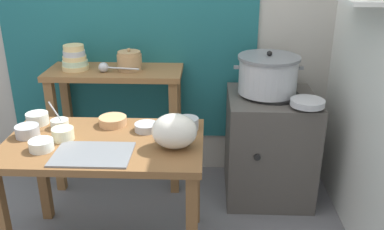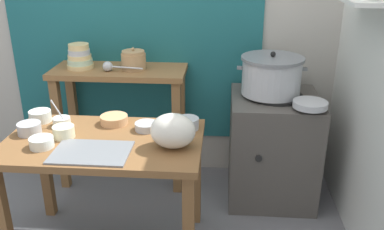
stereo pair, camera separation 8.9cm
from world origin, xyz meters
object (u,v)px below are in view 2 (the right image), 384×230
object	(u,v)px
prep_bowl_2	(187,123)
prep_bowl_5	(29,128)
clay_pot	(134,60)
stove_block	(272,147)
wide_pan	(310,104)
bowl_stack_enamel	(80,57)
plastic_bag	(173,131)
prep_bowl_3	(62,121)
back_shelf_table	(121,98)
prep_bowl_1	(42,142)
prep_bowl_0	(114,119)
prep_table	(105,157)
steamer_pot	(271,75)
ladle	(109,66)
serving_tray	(91,152)
prep_bowl_6	(64,131)
prep_bowl_4	(146,126)

from	to	relation	value
prep_bowl_2	prep_bowl_5	world-z (taller)	prep_bowl_2
clay_pot	prep_bowl_2	xyz separation A→B (m)	(0.44, -0.60, -0.21)
stove_block	wide_pan	xyz separation A→B (m)	(0.18, -0.22, 0.42)
bowl_stack_enamel	plastic_bag	size ratio (longest dim) A/B	0.78
prep_bowl_3	bowl_stack_enamel	bearing A→B (deg)	96.77
back_shelf_table	prep_bowl_1	xyz separation A→B (m)	(-0.21, -0.91, 0.07)
back_shelf_table	prep_bowl_0	xyz separation A→B (m)	(0.10, -0.57, 0.07)
prep_table	back_shelf_table	size ratio (longest dim) A/B	1.15
steamer_pot	ladle	size ratio (longest dim) A/B	1.60
prep_bowl_0	prep_bowl_3	world-z (taller)	prep_bowl_3
prep_table	prep_bowl_0	bearing A→B (deg)	88.47
stove_block	clay_pot	distance (m)	1.16
back_shelf_table	prep_bowl_3	distance (m)	0.66
ladle	prep_bowl_5	xyz separation A→B (m)	(-0.30, -0.68, -0.18)
ladle	serving_tray	size ratio (longest dim) A/B	0.73
prep_bowl_6	bowl_stack_enamel	bearing A→B (deg)	100.60
bowl_stack_enamel	prep_bowl_6	distance (m)	0.82
clay_pot	prep_bowl_5	world-z (taller)	clay_pot
wide_pan	prep_bowl_5	size ratio (longest dim) A/B	1.63
clay_pot	prep_bowl_2	distance (m)	0.77
back_shelf_table	prep_bowl_2	size ratio (longest dim) A/B	7.21
prep_table	stove_block	world-z (taller)	stove_block
ladle	plastic_bag	distance (m)	0.96
serving_tray	prep_bowl_6	size ratio (longest dim) A/B	3.31
back_shelf_table	prep_bowl_3	xyz separation A→B (m)	(-0.20, -0.62, 0.07)
serving_tray	prep_bowl_6	world-z (taller)	prep_bowl_6
steamer_pot	wide_pan	distance (m)	0.35
steamer_pot	prep_bowl_4	world-z (taller)	steamer_pot
clay_pot	ladle	xyz separation A→B (m)	(-0.16, -0.07, -0.03)
prep_table	ladle	distance (m)	0.80
back_shelf_table	prep_bowl_1	size ratio (longest dim) A/B	7.53
bowl_stack_enamel	prep_bowl_4	bearing A→B (deg)	-47.29
ladle	prep_bowl_5	size ratio (longest dim) A/B	2.19
prep_bowl_0	bowl_stack_enamel	bearing A→B (deg)	123.87
steamer_pot	prep_bowl_5	world-z (taller)	steamer_pot
steamer_pot	prep_table	bearing A→B (deg)	-145.34
clay_pot	plastic_bag	bearing A→B (deg)	-65.87
prep_bowl_5	prep_bowl_1	bearing A→B (deg)	-49.16
prep_table	clay_pot	xyz separation A→B (m)	(0.02, 0.79, 0.36)
bowl_stack_enamel	prep_bowl_2	distance (m)	1.04
plastic_bag	serving_tray	bearing A→B (deg)	-165.95
stove_block	steamer_pot	world-z (taller)	steamer_pot
prep_table	prep_bowl_4	distance (m)	0.29
ladle	prep_bowl_5	distance (m)	0.76
stove_block	clay_pot	xyz separation A→B (m)	(-1.00, 0.13, 0.58)
wide_pan	prep_bowl_2	distance (m)	0.79
prep_bowl_3	clay_pot	bearing A→B (deg)	63.23
plastic_bag	wide_pan	size ratio (longest dim) A/B	1.11
steamer_pot	bowl_stack_enamel	distance (m)	1.35
prep_bowl_6	wide_pan	bearing A→B (deg)	16.67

